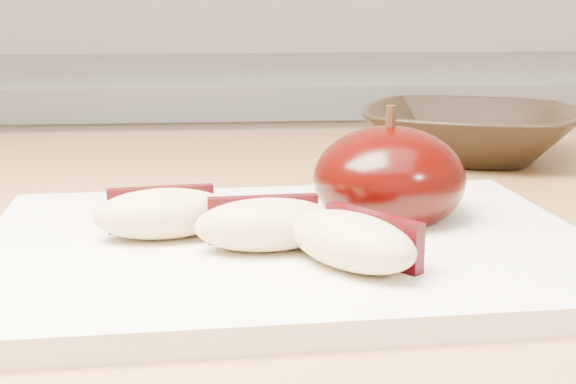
{
  "coord_description": "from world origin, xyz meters",
  "views": [
    {
      "loc": [
        0.04,
        -0.04,
        1.04
      ],
      "look_at": [
        0.07,
        0.38,
        0.94
      ],
      "focal_mm": 50.0,
      "sensor_mm": 36.0,
      "label": 1
    }
  ],
  "objects": [
    {
      "name": "bowl",
      "position": [
        0.26,
        0.65,
        0.92
      ],
      "size": [
        0.24,
        0.24,
        0.05
      ],
      "primitive_type": "imported",
      "rotation": [
        0.0,
        0.0,
        -0.38
      ],
      "color": "black",
      "rests_on": "island_counter"
    },
    {
      "name": "apple_wedge_c",
      "position": [
        0.1,
        0.32,
        0.93
      ],
      "size": [
        0.07,
        0.08,
        0.03
      ],
      "rotation": [
        0.0,
        0.0,
        -0.91
      ],
      "color": "tan",
      "rests_on": "cutting_board"
    },
    {
      "name": "cutting_board",
      "position": [
        0.07,
        0.38,
        0.91
      ],
      "size": [
        0.34,
        0.26,
        0.01
      ],
      "primitive_type": "cube",
      "rotation": [
        0.0,
        0.0,
        0.05
      ],
      "color": "silver",
      "rests_on": "island_counter"
    },
    {
      "name": "apple_wedge_a",
      "position": [
        0.01,
        0.38,
        0.93
      ],
      "size": [
        0.08,
        0.05,
        0.03
      ],
      "rotation": [
        0.0,
        0.0,
        0.14
      ],
      "color": "tan",
      "rests_on": "cutting_board"
    },
    {
      "name": "apple_wedge_b",
      "position": [
        0.06,
        0.36,
        0.93
      ],
      "size": [
        0.08,
        0.04,
        0.03
      ],
      "rotation": [
        0.0,
        0.0,
        0.07
      ],
      "color": "tan",
      "rests_on": "cutting_board"
    },
    {
      "name": "apple_half",
      "position": [
        0.14,
        0.42,
        0.94
      ],
      "size": [
        0.11,
        0.11,
        0.08
      ],
      "rotation": [
        0.0,
        0.0,
        0.28
      ],
      "color": "black",
      "rests_on": "cutting_board"
    },
    {
      "name": "back_cabinet",
      "position": [
        0.0,
        1.2,
        0.47
      ],
      "size": [
        2.4,
        0.62,
        0.94
      ],
      "color": "silver",
      "rests_on": "ground"
    }
  ]
}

